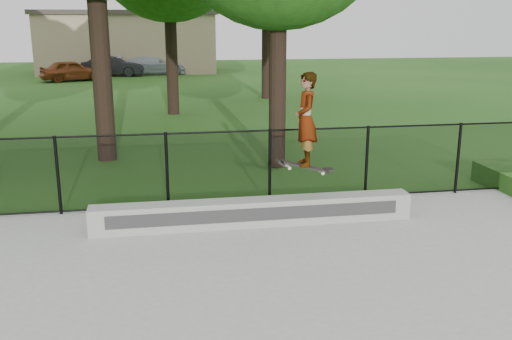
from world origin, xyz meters
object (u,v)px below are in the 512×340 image
(car_b, at_px, (113,66))
(car_c, at_px, (153,65))
(car_a, at_px, (72,71))
(grind_ledge, at_px, (254,212))
(skater_airborne, at_px, (306,121))

(car_b, bearing_deg, car_c, -65.72)
(car_a, bearing_deg, grind_ledge, 172.93)
(car_c, relative_size, skater_airborne, 2.39)
(grind_ledge, xyz_separation_m, car_c, (-1.82, 30.90, 0.39))
(car_c, distance_m, skater_airborne, 31.08)
(car_a, bearing_deg, car_b, -58.60)
(car_a, distance_m, car_b, 3.74)
(car_a, height_order, car_b, car_b)
(grind_ledge, height_order, car_c, car_c)
(car_a, bearing_deg, car_c, -74.36)
(car_a, bearing_deg, skater_airborne, 174.67)
(car_c, bearing_deg, car_a, 126.77)
(car_c, bearing_deg, car_b, 104.35)
(grind_ledge, height_order, car_b, car_b)
(car_c, height_order, skater_airborne, skater_airborne)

